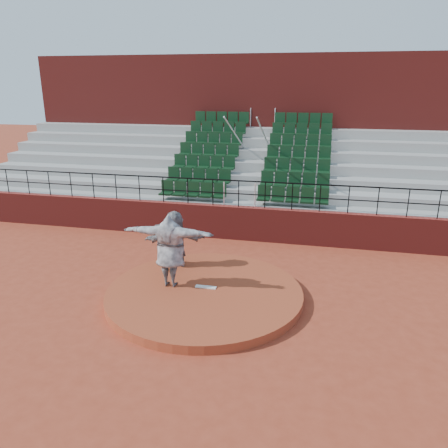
% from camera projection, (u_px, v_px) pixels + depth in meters
% --- Properties ---
extents(ground, '(90.00, 90.00, 0.00)m').
position_uv_depth(ground, '(205.00, 298.00, 12.32)').
color(ground, '#993922').
rests_on(ground, ground).
extents(pitchers_mound, '(5.50, 5.50, 0.25)m').
position_uv_depth(pitchers_mound, '(204.00, 294.00, 12.28)').
color(pitchers_mound, '#9F4023').
rests_on(pitchers_mound, ground).
extents(pitching_rubber, '(0.60, 0.15, 0.03)m').
position_uv_depth(pitching_rubber, '(206.00, 287.00, 12.38)').
color(pitching_rubber, white).
rests_on(pitching_rubber, pitchers_mound).
extents(boundary_wall, '(24.00, 0.30, 1.30)m').
position_uv_depth(boundary_wall, '(238.00, 223.00, 16.75)').
color(boundary_wall, maroon).
rests_on(boundary_wall, ground).
extents(wall_railing, '(24.04, 0.05, 1.03)m').
position_uv_depth(wall_railing, '(239.00, 188.00, 16.33)').
color(wall_railing, black).
rests_on(wall_railing, boundary_wall).
extents(seating_deck, '(24.00, 5.97, 4.63)m').
position_uv_depth(seating_deck, '(254.00, 183.00, 19.90)').
color(seating_deck, '#969691').
rests_on(seating_deck, ground).
extents(press_box_facade, '(24.00, 3.00, 7.10)m').
position_uv_depth(press_box_facade, '(266.00, 127.00, 22.90)').
color(press_box_facade, maroon).
rests_on(press_box_facade, ground).
extents(pitcher, '(2.59, 0.71, 2.10)m').
position_uv_depth(pitcher, '(170.00, 251.00, 12.23)').
color(pitcher, black).
rests_on(pitcher, pitchers_mound).
extents(fielder, '(1.99, 1.17, 2.05)m').
position_uv_depth(fielder, '(175.00, 242.00, 13.66)').
color(fielder, black).
rests_on(fielder, ground).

